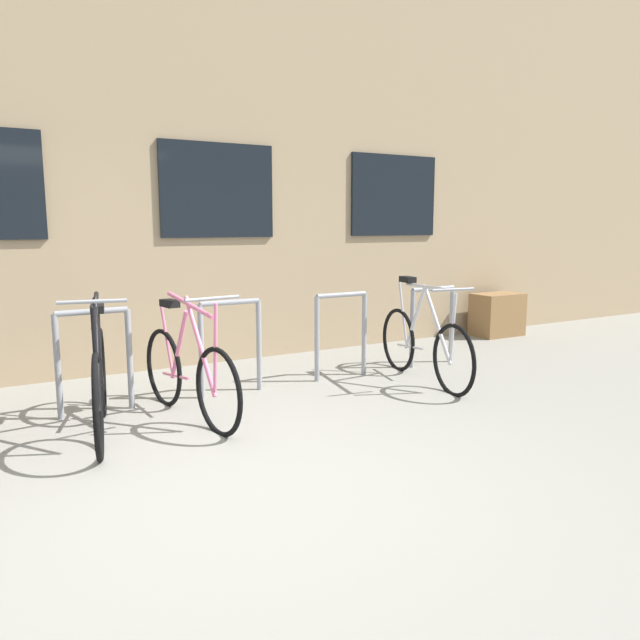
# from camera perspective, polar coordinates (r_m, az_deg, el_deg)

# --- Properties ---
(ground_plane) EXTENTS (42.00, 42.00, 0.00)m
(ground_plane) POSITION_cam_1_polar(r_m,az_deg,el_deg) (3.83, -9.06, -15.26)
(ground_plane) COLOR gray
(storefront_building) EXTENTS (28.00, 6.81, 6.64)m
(storefront_building) POSITION_cam_1_polar(r_m,az_deg,el_deg) (10.09, -23.74, 18.28)
(storefront_building) COLOR tan
(storefront_building) RESTS_ON ground
(bike_rack) EXTENTS (6.62, 0.05, 0.88)m
(bike_rack) POSITION_cam_1_polar(r_m,az_deg,el_deg) (5.46, -14.27, -2.14)
(bike_rack) COLOR gray
(bike_rack) RESTS_ON ground
(bicycle_pink) EXTENTS (0.44, 1.66, 1.06)m
(bicycle_pink) POSITION_cam_1_polar(r_m,az_deg,el_deg) (5.05, -12.26, -4.83)
(bicycle_pink) COLOR black
(bicycle_pink) RESTS_ON ground
(bicycle_black) EXTENTS (0.50, 1.71, 1.09)m
(bicycle_black) POSITION_cam_1_polar(r_m,az_deg,el_deg) (4.86, -19.99, -5.47)
(bicycle_black) COLOR black
(bicycle_black) RESTS_ON ground
(bicycle_silver) EXTENTS (0.45, 1.74, 1.05)m
(bicycle_silver) POSITION_cam_1_polar(r_m,az_deg,el_deg) (6.17, 9.71, -2.19)
(bicycle_silver) COLOR black
(bicycle_silver) RESTS_ON ground
(planter_box) EXTENTS (0.70, 0.44, 0.60)m
(planter_box) POSITION_cam_1_polar(r_m,az_deg,el_deg) (8.96, 16.31, 0.50)
(planter_box) COLOR olive
(planter_box) RESTS_ON ground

